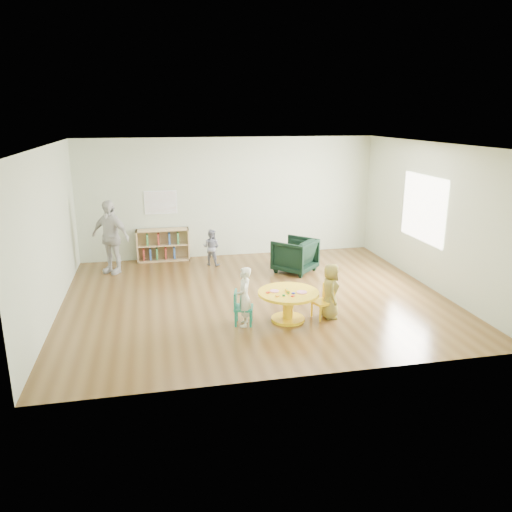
{
  "coord_description": "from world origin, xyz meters",
  "views": [
    {
      "loc": [
        -1.78,
        -8.6,
        3.31
      ],
      "look_at": [
        -0.04,
        -0.3,
        0.89
      ],
      "focal_mm": 35.0,
      "sensor_mm": 36.0,
      "label": 1
    }
  ],
  "objects_px": {
    "bookshelf": "(162,245)",
    "child_left": "(244,297)",
    "activity_table": "(288,301)",
    "armchair": "(295,255)",
    "toddler": "(211,247)",
    "adult_caretaker": "(110,237)",
    "kid_chair_left": "(241,307)",
    "child_right": "(330,291)",
    "kid_chair_right": "(324,301)"
  },
  "relations": [
    {
      "from": "activity_table",
      "to": "child_left",
      "type": "xyz_separation_m",
      "value": [
        -0.75,
        -0.05,
        0.14
      ]
    },
    {
      "from": "activity_table",
      "to": "kid_chair_left",
      "type": "distance_m",
      "value": 0.79
    },
    {
      "from": "kid_chair_right",
      "to": "child_left",
      "type": "xyz_separation_m",
      "value": [
        -1.37,
        -0.05,
        0.19
      ]
    },
    {
      "from": "kid_chair_right",
      "to": "armchair",
      "type": "bearing_deg",
      "value": -22.72
    },
    {
      "from": "armchair",
      "to": "toddler",
      "type": "relative_size",
      "value": 0.98
    },
    {
      "from": "armchair",
      "to": "activity_table",
      "type": "bearing_deg",
      "value": 27.39
    },
    {
      "from": "armchair",
      "to": "child_left",
      "type": "xyz_separation_m",
      "value": [
        -1.59,
        -2.59,
        0.12
      ]
    },
    {
      "from": "kid_chair_left",
      "to": "adult_caretaker",
      "type": "bearing_deg",
      "value": -131.54
    },
    {
      "from": "child_left",
      "to": "activity_table",
      "type": "bearing_deg",
      "value": 105.11
    },
    {
      "from": "kid_chair_right",
      "to": "toddler",
      "type": "relative_size",
      "value": 0.67
    },
    {
      "from": "kid_chair_right",
      "to": "bookshelf",
      "type": "bearing_deg",
      "value": 14.65
    },
    {
      "from": "activity_table",
      "to": "child_left",
      "type": "relative_size",
      "value": 1.03
    },
    {
      "from": "bookshelf",
      "to": "kid_chair_right",
      "type": "bearing_deg",
      "value": -57.63
    },
    {
      "from": "toddler",
      "to": "adult_caretaker",
      "type": "bearing_deg",
      "value": 31.89
    },
    {
      "from": "kid_chair_left",
      "to": "armchair",
      "type": "distance_m",
      "value": 3.02
    },
    {
      "from": "activity_table",
      "to": "kid_chair_left",
      "type": "bearing_deg",
      "value": 179.6
    },
    {
      "from": "bookshelf",
      "to": "child_left",
      "type": "height_order",
      "value": "child_left"
    },
    {
      "from": "kid_chair_right",
      "to": "adult_caretaker",
      "type": "xyz_separation_m",
      "value": [
        -3.65,
        3.3,
        0.49
      ]
    },
    {
      "from": "activity_table",
      "to": "kid_chair_right",
      "type": "height_order",
      "value": "kid_chair_right"
    },
    {
      "from": "armchair",
      "to": "child_left",
      "type": "relative_size",
      "value": 0.82
    },
    {
      "from": "activity_table",
      "to": "kid_chair_right",
      "type": "relative_size",
      "value": 1.81
    },
    {
      "from": "bookshelf",
      "to": "child_right",
      "type": "relative_size",
      "value": 1.28
    },
    {
      "from": "child_left",
      "to": "toddler",
      "type": "height_order",
      "value": "child_left"
    },
    {
      "from": "child_left",
      "to": "toddler",
      "type": "bearing_deg",
      "value": -166.86
    },
    {
      "from": "bookshelf",
      "to": "child_right",
      "type": "bearing_deg",
      "value": -56.77
    },
    {
      "from": "bookshelf",
      "to": "toddler",
      "type": "bearing_deg",
      "value": -30.18
    },
    {
      "from": "kid_chair_right",
      "to": "adult_caretaker",
      "type": "bearing_deg",
      "value": 30.15
    },
    {
      "from": "bookshelf",
      "to": "child_left",
      "type": "distance_m",
      "value": 4.25
    },
    {
      "from": "activity_table",
      "to": "armchair",
      "type": "distance_m",
      "value": 2.68
    },
    {
      "from": "activity_table",
      "to": "bookshelf",
      "type": "bearing_deg",
      "value": 115.6
    },
    {
      "from": "child_right",
      "to": "kid_chair_left",
      "type": "bearing_deg",
      "value": 100.26
    },
    {
      "from": "armchair",
      "to": "child_right",
      "type": "bearing_deg",
      "value": 43.04
    },
    {
      "from": "activity_table",
      "to": "bookshelf",
      "type": "xyz_separation_m",
      "value": [
        -1.93,
        4.03,
        0.02
      ]
    },
    {
      "from": "kid_chair_right",
      "to": "child_right",
      "type": "height_order",
      "value": "child_right"
    },
    {
      "from": "kid_chair_left",
      "to": "child_right",
      "type": "relative_size",
      "value": 0.6
    },
    {
      "from": "toddler",
      "to": "armchair",
      "type": "bearing_deg",
      "value": -177.83
    },
    {
      "from": "adult_caretaker",
      "to": "toddler",
      "type": "bearing_deg",
      "value": 37.59
    },
    {
      "from": "child_right",
      "to": "toddler",
      "type": "height_order",
      "value": "child_right"
    },
    {
      "from": "activity_table",
      "to": "kid_chair_left",
      "type": "xyz_separation_m",
      "value": [
        -0.79,
        0.01,
        -0.04
      ]
    },
    {
      "from": "bookshelf",
      "to": "adult_caretaker",
      "type": "height_order",
      "value": "adult_caretaker"
    },
    {
      "from": "kid_chair_left",
      "to": "armchair",
      "type": "bearing_deg",
      "value": 161.45
    },
    {
      "from": "child_left",
      "to": "adult_caretaker",
      "type": "distance_m",
      "value": 4.06
    },
    {
      "from": "kid_chair_left",
      "to": "bookshelf",
      "type": "height_order",
      "value": "bookshelf"
    },
    {
      "from": "kid_chair_right",
      "to": "toddler",
      "type": "distance_m",
      "value": 3.71
    },
    {
      "from": "adult_caretaker",
      "to": "bookshelf",
      "type": "bearing_deg",
      "value": 68.45
    },
    {
      "from": "armchair",
      "to": "child_right",
      "type": "distance_m",
      "value": 2.56
    },
    {
      "from": "kid_chair_right",
      "to": "child_right",
      "type": "xyz_separation_m",
      "value": [
        0.1,
        -0.02,
        0.17
      ]
    },
    {
      "from": "kid_chair_right",
      "to": "bookshelf",
      "type": "relative_size",
      "value": 0.46
    },
    {
      "from": "adult_caretaker",
      "to": "activity_table",
      "type": "bearing_deg",
      "value": -12.66
    },
    {
      "from": "child_right",
      "to": "toddler",
      "type": "relative_size",
      "value": 1.14
    }
  ]
}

